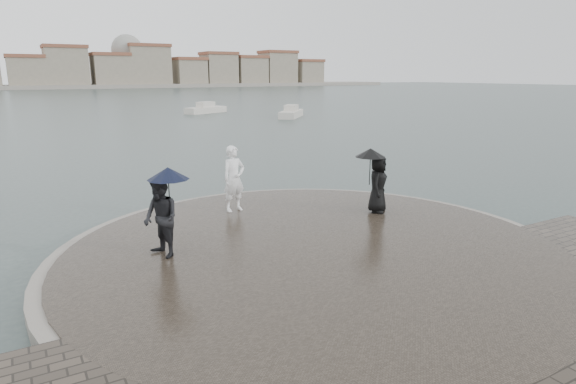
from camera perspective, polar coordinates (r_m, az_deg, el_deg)
ground at (r=9.44m, az=15.24°, el=-14.74°), size 400.00×400.00×0.00m
kerb_ring at (r=11.83m, az=3.17°, el=-7.39°), size 12.50×12.50×0.32m
quay_tip at (r=11.82m, az=3.18°, el=-7.30°), size 11.90×11.90×0.36m
statue at (r=14.61m, az=-6.42°, el=1.59°), size 0.79×0.58×2.00m
visitor_left at (r=11.21m, az=-14.68°, el=-2.05°), size 1.18×1.10×2.04m
visitor_right at (r=14.60m, az=10.43°, el=1.71°), size 1.21×1.04×1.95m
far_skyline at (r=166.42m, az=-30.83°, el=12.33°), size 260.00×20.00×37.00m
boats at (r=46.84m, az=-15.41°, el=8.36°), size 41.34×19.53×1.50m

